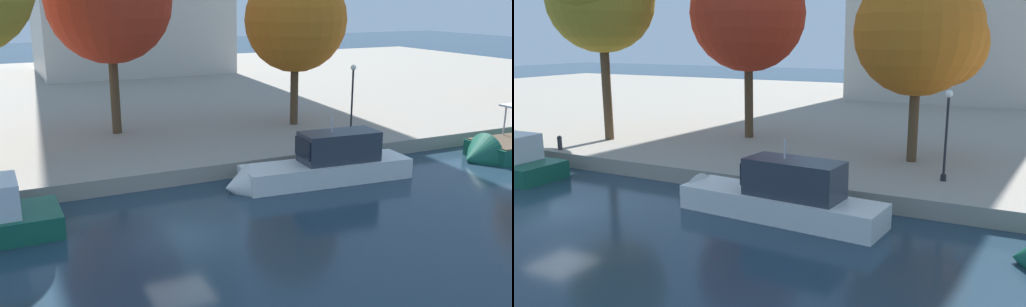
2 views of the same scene
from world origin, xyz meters
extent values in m
plane|color=#1E3342|center=(0.00, 0.00, 0.00)|extent=(220.00, 220.00, 0.00)
cube|color=gray|center=(0.00, 33.54, 0.41)|extent=(120.00, 55.00, 0.83)
cube|color=silver|center=(9.01, 3.53, 0.28)|extent=(8.99, 2.88, 1.51)
cone|color=silver|center=(4.20, 3.89, 0.28)|extent=(1.36, 2.20, 2.11)
cube|color=#2D333D|center=(9.68, 3.48, 1.79)|extent=(4.11, 2.07, 1.51)
cube|color=black|center=(8.13, 3.60, 1.87)|extent=(1.18, 1.74, 0.91)
cylinder|color=silver|center=(9.23, 3.51, 2.96)|extent=(0.08, 0.08, 0.83)
cylinder|color=#2D2D33|center=(-7.03, 6.64, 1.15)|extent=(0.26, 0.26, 0.64)
sphere|color=#2D2D33|center=(-7.03, 6.64, 1.54)|extent=(0.29, 0.29, 0.29)
cylinder|color=black|center=(14.58, 9.52, 2.78)|extent=(0.12, 0.12, 3.90)
sphere|color=white|center=(14.58, 9.52, 4.89)|extent=(0.35, 0.35, 0.35)
cylinder|color=black|center=(14.58, 9.52, 0.98)|extent=(0.26, 0.26, 0.30)
cylinder|color=#4C3823|center=(12.34, 13.00, 3.00)|extent=(0.53, 0.53, 4.35)
sphere|color=#BC6019|center=(12.34, 13.00, 7.67)|extent=(6.65, 6.65, 6.65)
sphere|color=#BC6019|center=(12.87, 12.92, 8.57)|extent=(4.11, 4.11, 4.11)
sphere|color=#BC6019|center=(13.40, 14.61, 7.06)|extent=(4.64, 4.64, 4.64)
cylinder|color=#4C3823|center=(-6.80, 10.56, 4.04)|extent=(0.57, 0.57, 6.41)
cylinder|color=#4C3823|center=(0.98, 15.43, 3.47)|extent=(0.57, 0.57, 5.28)
sphere|color=#B22D19|center=(0.98, 15.43, 8.93)|extent=(7.51, 7.51, 7.51)
sphere|color=#B22D19|center=(0.26, 15.51, 7.90)|extent=(3.40, 3.40, 3.40)
sphere|color=#B22D19|center=(1.11, 16.62, 8.17)|extent=(4.04, 4.04, 4.04)
camera|label=1|loc=(-6.22, -20.19, 9.09)|focal=40.28mm
camera|label=2|loc=(18.32, -15.78, 7.33)|focal=37.84mm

